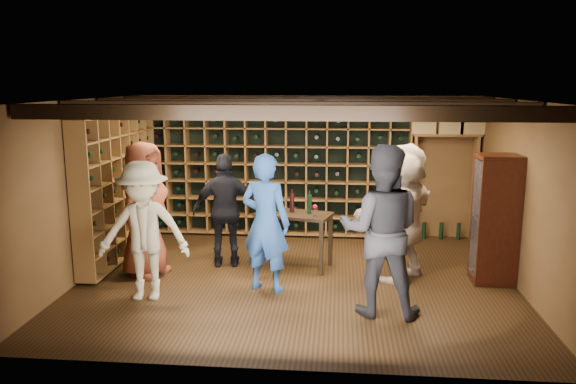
# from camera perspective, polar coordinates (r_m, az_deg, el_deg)

# --- Properties ---
(ground) EXTENTS (6.00, 6.00, 0.00)m
(ground) POSITION_cam_1_polar(r_m,az_deg,el_deg) (7.97, 0.79, -8.95)
(ground) COLOR #301D0D
(ground) RESTS_ON ground
(room_shell) EXTENTS (6.00, 6.00, 6.00)m
(room_shell) POSITION_cam_1_polar(r_m,az_deg,el_deg) (7.55, 0.87, 8.72)
(room_shell) COLOR brown
(room_shell) RESTS_ON ground
(wine_rack_back) EXTENTS (4.65, 0.30, 2.20)m
(wine_rack_back) POSITION_cam_1_polar(r_m,az_deg,el_deg) (9.98, -1.18, 1.99)
(wine_rack_back) COLOR brown
(wine_rack_back) RESTS_ON ground
(wine_rack_left) EXTENTS (0.30, 2.65, 2.20)m
(wine_rack_left) POSITION_cam_1_polar(r_m,az_deg,el_deg) (9.10, -16.84, 0.61)
(wine_rack_left) COLOR brown
(wine_rack_left) RESTS_ON ground
(crate_shelf) EXTENTS (1.20, 0.32, 2.07)m
(crate_shelf) POSITION_cam_1_polar(r_m,az_deg,el_deg) (10.03, 15.76, 4.03)
(crate_shelf) COLOR brown
(crate_shelf) RESTS_ON ground
(display_cabinet) EXTENTS (0.55, 0.50, 1.75)m
(display_cabinet) POSITION_cam_1_polar(r_m,az_deg,el_deg) (8.18, 20.26, -2.86)
(display_cabinet) COLOR #36130A
(display_cabinet) RESTS_ON ground
(man_blue_shirt) EXTENTS (0.78, 0.63, 1.84)m
(man_blue_shirt) POSITION_cam_1_polar(r_m,az_deg,el_deg) (7.37, -2.28, -3.15)
(man_blue_shirt) COLOR navy
(man_blue_shirt) RESTS_ON ground
(man_grey_suit) EXTENTS (1.05, 0.86, 2.04)m
(man_grey_suit) POSITION_cam_1_polar(r_m,az_deg,el_deg) (6.68, 9.42, -3.91)
(man_grey_suit) COLOR black
(man_grey_suit) RESTS_ON ground
(guest_red_floral) EXTENTS (0.87, 1.08, 1.93)m
(guest_red_floral) POSITION_cam_1_polar(r_m,az_deg,el_deg) (8.19, -14.34, -1.72)
(guest_red_floral) COLOR maroon
(guest_red_floral) RESTS_ON ground
(guest_woman_black) EXTENTS (1.05, 0.57, 1.71)m
(guest_woman_black) POSITION_cam_1_polar(r_m,az_deg,el_deg) (8.40, -6.28, -1.89)
(guest_woman_black) COLOR black
(guest_woman_black) RESTS_ON ground
(guest_khaki) EXTENTS (1.21, 0.77, 1.78)m
(guest_khaki) POSITION_cam_1_polar(r_m,az_deg,el_deg) (7.32, -14.46, -3.86)
(guest_khaki) COLOR gray
(guest_khaki) RESTS_ON ground
(guest_beige) EXTENTS (1.51, 1.77, 1.92)m
(guest_beige) POSITION_cam_1_polar(r_m,az_deg,el_deg) (7.96, 11.73, -1.99)
(guest_beige) COLOR tan
(guest_beige) RESTS_ON ground
(tasting_table) EXTENTS (1.20, 0.82, 1.11)m
(tasting_table) POSITION_cam_1_polar(r_m,az_deg,el_deg) (8.34, 0.56, -2.75)
(tasting_table) COLOR black
(tasting_table) RESTS_ON ground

